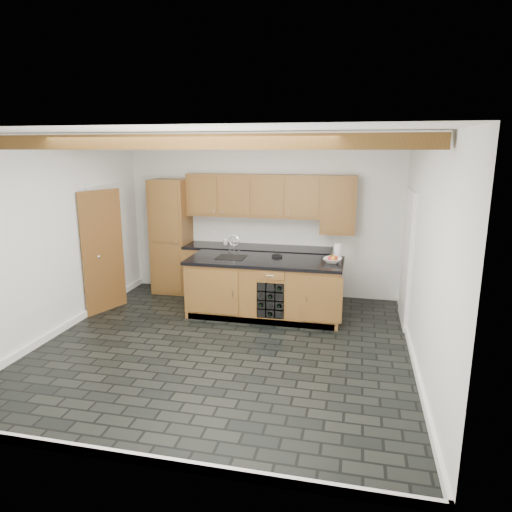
{
  "coord_description": "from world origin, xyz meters",
  "views": [
    {
      "loc": [
        1.7,
        -5.57,
        2.63
      ],
      "look_at": [
        0.27,
        0.8,
        1.1
      ],
      "focal_mm": 32.0,
      "sensor_mm": 36.0,
      "label": 1
    }
  ],
  "objects_px": {
    "kitchen_scale": "(277,256)",
    "paper_towel": "(338,251)",
    "island": "(265,288)",
    "fruit_bowl": "(332,260)"
  },
  "relations": [
    {
      "from": "kitchen_scale",
      "to": "fruit_bowl",
      "type": "relative_size",
      "value": 0.58
    },
    {
      "from": "island",
      "to": "kitchen_scale",
      "type": "relative_size",
      "value": 15.22
    },
    {
      "from": "island",
      "to": "fruit_bowl",
      "type": "distance_m",
      "value": 1.16
    },
    {
      "from": "paper_towel",
      "to": "kitchen_scale",
      "type": "bearing_deg",
      "value": -171.04
    },
    {
      "from": "island",
      "to": "kitchen_scale",
      "type": "bearing_deg",
      "value": 54.25
    },
    {
      "from": "island",
      "to": "paper_towel",
      "type": "distance_m",
      "value": 1.31
    },
    {
      "from": "island",
      "to": "paper_towel",
      "type": "bearing_deg",
      "value": 18.18
    },
    {
      "from": "kitchen_scale",
      "to": "fruit_bowl",
      "type": "bearing_deg",
      "value": -5.48
    },
    {
      "from": "kitchen_scale",
      "to": "paper_towel",
      "type": "bearing_deg",
      "value": 15.02
    },
    {
      "from": "paper_towel",
      "to": "fruit_bowl",
      "type": "bearing_deg",
      "value": -100.74
    }
  ]
}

